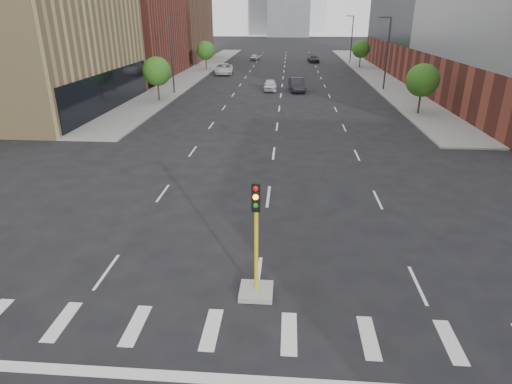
# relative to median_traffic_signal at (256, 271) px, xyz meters

# --- Properties ---
(sidewalk_left_far) EXTENTS (5.00, 92.00, 0.15)m
(sidewalk_left_far) POSITION_rel_median_traffic_signal_xyz_m (-15.00, 65.03, -0.90)
(sidewalk_left_far) COLOR gray
(sidewalk_left_far) RESTS_ON ground
(sidewalk_right_far) EXTENTS (5.00, 92.00, 0.15)m
(sidewalk_right_far) POSITION_rel_median_traffic_signal_xyz_m (15.00, 65.03, -0.90)
(sidewalk_right_far) COLOR gray
(sidewalk_right_far) RESTS_ON ground
(building_left_mid) EXTENTS (20.00, 24.00, 14.00)m
(building_left_mid) POSITION_rel_median_traffic_signal_xyz_m (-27.50, 31.03, 6.03)
(building_left_mid) COLOR tan
(building_left_mid) RESTS_ON ground
(building_left_far_a) EXTENTS (20.00, 22.00, 12.00)m
(building_left_far_a) POSITION_rel_median_traffic_signal_xyz_m (-27.50, 57.03, 5.03)
(building_left_far_a) COLOR brown
(building_left_far_a) RESTS_ON ground
(building_left_far_b) EXTENTS (20.00, 24.00, 13.00)m
(building_left_far_b) POSITION_rel_median_traffic_signal_xyz_m (-27.50, 83.03, 5.53)
(building_left_far_b) COLOR brown
(building_left_far_b) RESTS_ON ground
(building_right_main) EXTENTS (24.00, 70.00, 22.00)m
(building_right_main) POSITION_rel_median_traffic_signal_xyz_m (29.50, 51.03, 10.03)
(building_right_main) COLOR brown
(building_right_main) RESTS_ON ground
(median_traffic_signal) EXTENTS (1.20, 1.20, 4.40)m
(median_traffic_signal) POSITION_rel_median_traffic_signal_xyz_m (0.00, 0.00, 0.00)
(median_traffic_signal) COLOR #999993
(median_traffic_signal) RESTS_ON ground
(streetlight_right_a) EXTENTS (1.60, 0.22, 9.07)m
(streetlight_right_a) POSITION_rel_median_traffic_signal_xyz_m (13.41, 46.03, 4.04)
(streetlight_right_a) COLOR #2D2D30
(streetlight_right_a) RESTS_ON ground
(streetlight_right_b) EXTENTS (1.60, 0.22, 9.07)m
(streetlight_right_b) POSITION_rel_median_traffic_signal_xyz_m (13.41, 81.03, 4.04)
(streetlight_right_b) COLOR #2D2D30
(streetlight_right_b) RESTS_ON ground
(streetlight_left) EXTENTS (1.60, 0.22, 9.07)m
(streetlight_left) POSITION_rel_median_traffic_signal_xyz_m (-13.41, 41.03, 4.04)
(streetlight_left) COLOR #2D2D30
(streetlight_left) RESTS_ON ground
(tree_left_near) EXTENTS (3.20, 3.20, 4.85)m
(tree_left_near) POSITION_rel_median_traffic_signal_xyz_m (-14.00, 36.03, 2.42)
(tree_left_near) COLOR #382619
(tree_left_near) RESTS_ON ground
(tree_left_far) EXTENTS (3.20, 3.20, 4.85)m
(tree_left_far) POSITION_rel_median_traffic_signal_xyz_m (-14.00, 66.03, 2.42)
(tree_left_far) COLOR #382619
(tree_left_far) RESTS_ON ground
(tree_right_near) EXTENTS (3.20, 3.20, 4.85)m
(tree_right_near) POSITION_rel_median_traffic_signal_xyz_m (14.00, 31.03, 2.42)
(tree_right_near) COLOR #382619
(tree_right_near) RESTS_ON ground
(tree_right_far) EXTENTS (3.20, 3.20, 4.85)m
(tree_right_far) POSITION_rel_median_traffic_signal_xyz_m (14.00, 71.03, 2.42)
(tree_right_far) COLOR #382619
(tree_right_far) RESTS_ON ground
(car_near_left) EXTENTS (1.86, 4.35, 1.46)m
(car_near_left) POSITION_rel_median_traffic_signal_xyz_m (-1.50, 44.46, -0.24)
(car_near_left) COLOR silver
(car_near_left) RESTS_ON ground
(car_mid_right) EXTENTS (2.27, 5.30, 1.70)m
(car_mid_right) POSITION_rel_median_traffic_signal_xyz_m (1.99, 44.23, -0.12)
(car_mid_right) COLOR black
(car_mid_right) RESTS_ON ground
(car_far_left) EXTENTS (3.36, 6.36, 1.70)m
(car_far_left) POSITION_rel_median_traffic_signal_xyz_m (-9.99, 60.51, -0.12)
(car_far_left) COLOR silver
(car_far_left) RESTS_ON ground
(car_deep_right) EXTENTS (2.49, 4.97, 1.38)m
(car_deep_right) POSITION_rel_median_traffic_signal_xyz_m (5.87, 80.67, -0.28)
(car_deep_right) COLOR black
(car_deep_right) RESTS_ON ground
(car_distant) EXTENTS (2.14, 4.27, 1.40)m
(car_distant) POSITION_rel_median_traffic_signal_xyz_m (-6.59, 83.68, -0.27)
(car_distant) COLOR #A4A3A8
(car_distant) RESTS_ON ground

